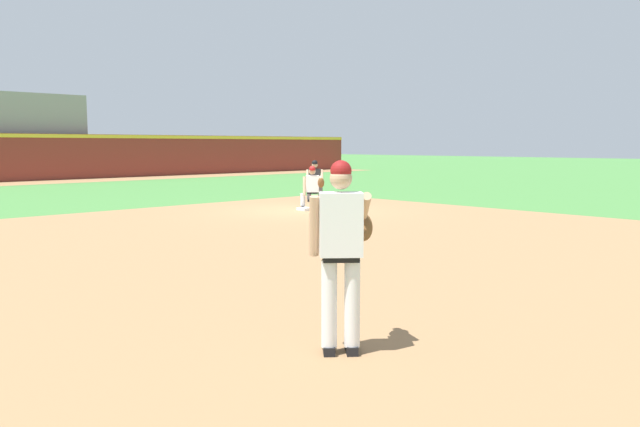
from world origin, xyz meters
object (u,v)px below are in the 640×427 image
Objects in this scene: first_baseman at (313,185)px; baseball at (324,253)px; pitcher at (342,245)px; umpire at (315,179)px; first_base_bag at (305,209)px.

baseball is at bearing -131.86° from first_baseman.
umpire is at bearing 47.50° from pitcher.
baseball is at bearing 47.53° from pitcher.
pitcher is at bearing -132.47° from baseball.
umpire is (1.70, 1.72, 0.06)m from first_baseman.
first_baseman is at bearing 47.90° from pitcher.
first_base_bag is 0.20× the size of pitcher.
baseball is 0.05× the size of umpire.
pitcher reaches higher than first_baseman.
first_baseman is at bearing -134.73° from umpire.
first_baseman is (9.10, 10.07, -0.33)m from pitcher.
pitcher is 1.27× the size of umpire.
first_base_bag is at bearing -139.29° from umpire.
first_base_bag is at bearing 50.05° from baseball.
first_baseman is 0.92× the size of umpire.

